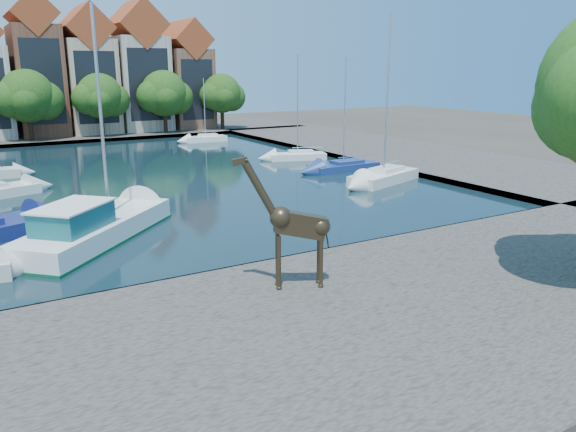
# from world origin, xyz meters

# --- Properties ---
(ground) EXTENTS (160.00, 160.00, 0.00)m
(ground) POSITION_xyz_m (0.00, 0.00, 0.00)
(ground) COLOR #38332B
(ground) RESTS_ON ground
(water_basin) EXTENTS (38.00, 50.00, 0.08)m
(water_basin) POSITION_xyz_m (0.00, 24.00, 0.04)
(water_basin) COLOR black
(water_basin) RESTS_ON ground
(near_quay) EXTENTS (50.00, 14.00, 0.50)m
(near_quay) POSITION_xyz_m (0.00, -7.00, 0.25)
(near_quay) COLOR #534F48
(near_quay) RESTS_ON ground
(far_quay) EXTENTS (60.00, 16.00, 0.50)m
(far_quay) POSITION_xyz_m (0.00, 56.00, 0.25)
(far_quay) COLOR #534F48
(far_quay) RESTS_ON ground
(right_quay) EXTENTS (14.00, 52.00, 0.50)m
(right_quay) POSITION_xyz_m (25.00, 24.00, 0.25)
(right_quay) COLOR #534F48
(right_quay) RESTS_ON ground
(townhouse_center) EXTENTS (5.44, 9.18, 16.93)m
(townhouse_center) POSITION_xyz_m (-4.00, 55.99, 8.36)
(townhouse_center) COLOR brown
(townhouse_center) RESTS_ON far_quay
(townhouse_east_inner) EXTENTS (5.94, 9.18, 15.79)m
(townhouse_east_inner) POSITION_xyz_m (2.00, 55.99, 7.73)
(townhouse_east_inner) COLOR tan
(townhouse_east_inner) RESTS_ON far_quay
(townhouse_east_mid) EXTENTS (6.43, 9.18, 16.65)m
(townhouse_east_mid) POSITION_xyz_m (8.50, 55.99, 8.10)
(townhouse_east_mid) COLOR #BEB3A2
(townhouse_east_mid) RESTS_ON far_quay
(townhouse_east_end) EXTENTS (5.44, 9.18, 14.43)m
(townhouse_east_end) POSITION_xyz_m (15.00, 55.99, 7.11)
(townhouse_east_end) COLOR brown
(townhouse_east_end) RESTS_ON far_quay
(far_tree_mid_west) EXTENTS (7.80, 6.00, 8.00)m
(far_tree_mid_west) POSITION_xyz_m (-5.89, 50.49, 5.29)
(far_tree_mid_west) COLOR #332114
(far_tree_mid_west) RESTS_ON far_quay
(far_tree_mid_east) EXTENTS (7.02, 5.40, 7.52)m
(far_tree_mid_east) POSITION_xyz_m (2.10, 50.49, 5.13)
(far_tree_mid_east) COLOR #332114
(far_tree_mid_east) RESTS_ON far_quay
(far_tree_east) EXTENTS (7.54, 5.80, 7.84)m
(far_tree_east) POSITION_xyz_m (10.11, 50.49, 5.24)
(far_tree_east) COLOR #332114
(far_tree_east) RESTS_ON far_quay
(far_tree_far_east) EXTENTS (6.76, 5.20, 7.36)m
(far_tree_far_east) POSITION_xyz_m (18.09, 50.49, 5.08)
(far_tree_far_east) COLOR #332114
(far_tree_far_east) RESTS_ON far_quay
(giraffe_statue) EXTENTS (3.38, 1.69, 5.03)m
(giraffe_statue) POSITION_xyz_m (-3.16, -3.27, 2.97)
(giraffe_statue) COLOR #35291A
(giraffe_statue) RESTS_ON near_quay
(motorsailer) EXTENTS (9.48, 9.53, 11.54)m
(motorsailer) POSITION_xyz_m (-8.25, 7.75, 0.97)
(motorsailer) COLOR white
(motorsailer) RESTS_ON water_basin
(sailboat_right_a) EXTENTS (7.00, 4.28, 12.24)m
(sailboat_right_a) POSITION_xyz_m (14.24, 12.16, 0.71)
(sailboat_right_a) COLOR white
(sailboat_right_a) RESTS_ON water_basin
(sailboat_right_b) EXTENTS (6.20, 2.29, 9.38)m
(sailboat_right_b) POSITION_xyz_m (14.63, 17.93, 0.55)
(sailboat_right_b) COLOR navy
(sailboat_right_b) RESTS_ON water_basin
(sailboat_right_c) EXTENTS (5.65, 3.43, 9.73)m
(sailboat_right_c) POSITION_xyz_m (14.38, 25.03, 0.57)
(sailboat_right_c) COLOR white
(sailboat_right_c) RESTS_ON water_basin
(sailboat_right_d) EXTENTS (4.99, 1.96, 7.35)m
(sailboat_right_d) POSITION_xyz_m (12.00, 42.04, 0.57)
(sailboat_right_d) COLOR white
(sailboat_right_d) RESTS_ON water_basin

